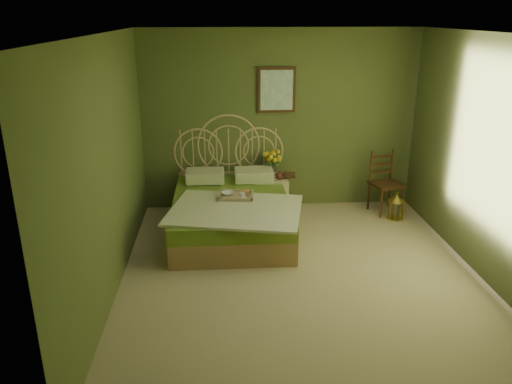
{
  "coord_description": "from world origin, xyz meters",
  "views": [
    {
      "loc": [
        -0.86,
        -4.88,
        2.79
      ],
      "look_at": [
        -0.44,
        1.0,
        0.66
      ],
      "focal_mm": 35.0,
      "sensor_mm": 36.0,
      "label": 1
    }
  ],
  "objects": [
    {
      "name": "cereal_bowl",
      "position": [
        -0.79,
        1.25,
        0.56
      ],
      "size": [
        0.18,
        0.18,
        0.04
      ],
      "primitive_type": "imported",
      "rotation": [
        0.0,
        0.0,
        0.12
      ],
      "color": "white",
      "rests_on": "bed"
    },
    {
      "name": "wall_right",
      "position": [
        2.0,
        0.0,
        1.3
      ],
      "size": [
        0.0,
        4.5,
        4.5
      ],
      "primitive_type": "plane",
      "rotation": [
        1.57,
        0.0,
        -1.57
      ],
      "color": "#4E572E",
      "rests_on": "floor"
    },
    {
      "name": "book_lower",
      "position": [
        0.02,
        2.0,
        0.54
      ],
      "size": [
        0.19,
        0.25,
        0.02
      ],
      "primitive_type": "imported",
      "rotation": [
        0.0,
        0.0,
        -0.04
      ],
      "color": "#381E0F",
      "rests_on": "nightstand"
    },
    {
      "name": "book_upper",
      "position": [
        0.02,
        2.0,
        0.56
      ],
      "size": [
        0.22,
        0.27,
        0.02
      ],
      "primitive_type": "imported",
      "rotation": [
        0.0,
        0.0,
        -0.23
      ],
      "color": "#472819",
      "rests_on": "nightstand"
    },
    {
      "name": "wall_left",
      "position": [
        -2.0,
        0.0,
        1.3
      ],
      "size": [
        0.0,
        4.5,
        4.5
      ],
      "primitive_type": "plane",
      "rotation": [
        1.57,
        0.0,
        1.57
      ],
      "color": "#4E572E",
      "rests_on": "floor"
    },
    {
      "name": "birdcage",
      "position": [
        1.61,
        1.57,
        0.18
      ],
      "size": [
        0.24,
        0.24,
        0.36
      ],
      "rotation": [
        0.0,
        0.0,
        0.0
      ],
      "color": "gold",
      "rests_on": "floor"
    },
    {
      "name": "coffee_cup",
      "position": [
        -0.61,
        1.14,
        0.57
      ],
      "size": [
        0.09,
        0.09,
        0.07
      ],
      "primitive_type": "imported",
      "rotation": [
        0.0,
        0.0,
        0.14
      ],
      "color": "white",
      "rests_on": "bed"
    },
    {
      "name": "wall_back",
      "position": [
        0.0,
        2.25,
        1.3
      ],
      "size": [
        4.0,
        0.0,
        4.0
      ],
      "primitive_type": "plane",
      "rotation": [
        1.57,
        0.0,
        0.0
      ],
      "color": "#4E572E",
      "rests_on": "floor"
    },
    {
      "name": "chair",
      "position": [
        1.53,
        1.9,
        0.51
      ],
      "size": [
        0.49,
        0.49,
        0.91
      ],
      "rotation": [
        0.0,
        0.0,
        0.25
      ],
      "color": "#35180E",
      "rests_on": "floor"
    },
    {
      "name": "nightstand",
      "position": [
        -0.15,
        1.99,
        0.35
      ],
      "size": [
        0.48,
        0.49,
        0.96
      ],
      "color": "beige",
      "rests_on": "floor"
    },
    {
      "name": "ceiling",
      "position": [
        0.0,
        0.0,
        2.6
      ],
      "size": [
        4.5,
        4.5,
        0.0
      ],
      "primitive_type": "plane",
      "rotation": [
        3.14,
        0.0,
        0.0
      ],
      "color": "silver",
      "rests_on": "wall_back"
    },
    {
      "name": "bed",
      "position": [
        -0.75,
        1.29,
        0.31
      ],
      "size": [
        1.79,
        2.26,
        1.4
      ],
      "color": "#A07250",
      "rests_on": "floor"
    },
    {
      "name": "floor",
      "position": [
        0.0,
        0.0,
        0.0
      ],
      "size": [
        4.5,
        4.5,
        0.0
      ],
      "primitive_type": "plane",
      "color": "tan",
      "rests_on": "ground"
    },
    {
      "name": "wall_art",
      "position": [
        -0.06,
        2.22,
        1.75
      ],
      "size": [
        0.54,
        0.04,
        0.64
      ],
      "color": "#35180E",
      "rests_on": "wall_back"
    }
  ]
}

